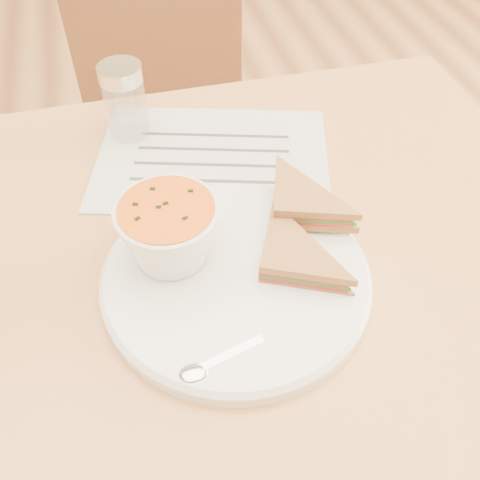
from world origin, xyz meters
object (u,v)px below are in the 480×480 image
object	(u,v)px
dining_table	(213,383)
soup_bowl	(170,235)
chair_far	(149,150)
condiment_shaker	(125,102)
plate	(236,278)

from	to	relation	value
dining_table	soup_bowl	world-z (taller)	soup_bowl
dining_table	chair_far	bearing A→B (deg)	92.51
condiment_shaker	dining_table	bearing A→B (deg)	-76.26
plate	soup_bowl	world-z (taller)	soup_bowl
dining_table	condiment_shaker	bearing A→B (deg)	103.74
dining_table	plate	size ratio (longest dim) A/B	3.21
chair_far	plate	size ratio (longest dim) A/B	2.97
plate	condiment_shaker	bearing A→B (deg)	105.04
plate	condiment_shaker	distance (m)	0.34
chair_far	condiment_shaker	xyz separation A→B (m)	(-0.04, -0.33, 0.34)
chair_far	plate	xyz separation A→B (m)	(0.05, -0.65, 0.30)
soup_bowl	condiment_shaker	xyz separation A→B (m)	(-0.02, 0.28, 0.00)
plate	soup_bowl	size ratio (longest dim) A/B	2.68
dining_table	soup_bowl	bearing A→B (deg)	-142.22
soup_bowl	condiment_shaker	bearing A→B (deg)	94.12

